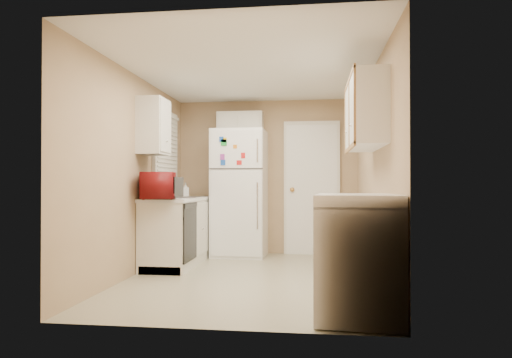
# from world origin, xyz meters

# --- Properties ---
(floor) EXTENTS (3.80, 3.80, 0.00)m
(floor) POSITION_xyz_m (0.00, 0.00, 0.00)
(floor) COLOR #BDB799
(floor) RESTS_ON ground
(ceiling) EXTENTS (3.80, 3.80, 0.00)m
(ceiling) POSITION_xyz_m (0.00, 0.00, 2.40)
(ceiling) COLOR white
(ceiling) RESTS_ON floor
(wall_left) EXTENTS (3.80, 3.80, 0.00)m
(wall_left) POSITION_xyz_m (-1.40, 0.00, 1.20)
(wall_left) COLOR tan
(wall_left) RESTS_ON floor
(wall_right) EXTENTS (3.80, 3.80, 0.00)m
(wall_right) POSITION_xyz_m (1.40, 0.00, 1.20)
(wall_right) COLOR tan
(wall_right) RESTS_ON floor
(wall_back) EXTENTS (2.80, 2.80, 0.00)m
(wall_back) POSITION_xyz_m (0.00, 1.90, 1.20)
(wall_back) COLOR tan
(wall_back) RESTS_ON floor
(wall_front) EXTENTS (2.80, 2.80, 0.00)m
(wall_front) POSITION_xyz_m (0.00, -1.90, 1.20)
(wall_front) COLOR tan
(wall_front) RESTS_ON floor
(left_counter) EXTENTS (0.60, 1.80, 0.90)m
(left_counter) POSITION_xyz_m (-1.10, 0.90, 0.45)
(left_counter) COLOR silver
(left_counter) RESTS_ON floor
(dishwasher) EXTENTS (0.03, 0.58, 0.72)m
(dishwasher) POSITION_xyz_m (-0.81, 0.30, 0.49)
(dishwasher) COLOR black
(dishwasher) RESTS_ON floor
(sink) EXTENTS (0.54, 0.74, 0.16)m
(sink) POSITION_xyz_m (-1.10, 1.05, 0.86)
(sink) COLOR gray
(sink) RESTS_ON left_counter
(microwave) EXTENTS (0.66, 0.47, 0.39)m
(microwave) POSITION_xyz_m (-1.15, 0.13, 1.05)
(microwave) COLOR maroon
(microwave) RESTS_ON left_counter
(soap_bottle) EXTENTS (0.12, 0.12, 0.21)m
(soap_bottle) POSITION_xyz_m (-1.15, 1.30, 1.00)
(soap_bottle) COLOR silver
(soap_bottle) RESTS_ON left_counter
(window_blinds) EXTENTS (0.10, 0.98, 1.08)m
(window_blinds) POSITION_xyz_m (-1.36, 1.05, 1.60)
(window_blinds) COLOR silver
(window_blinds) RESTS_ON wall_left
(upper_cabinet_left) EXTENTS (0.30, 0.45, 0.70)m
(upper_cabinet_left) POSITION_xyz_m (-1.25, 0.22, 1.80)
(upper_cabinet_left) COLOR silver
(upper_cabinet_left) RESTS_ON wall_left
(refrigerator) EXTENTS (0.80, 0.78, 1.90)m
(refrigerator) POSITION_xyz_m (-0.38, 1.61, 0.95)
(refrigerator) COLOR white
(refrigerator) RESTS_ON floor
(cabinet_over_fridge) EXTENTS (0.70, 0.30, 0.40)m
(cabinet_over_fridge) POSITION_xyz_m (-0.40, 1.75, 2.00)
(cabinet_over_fridge) COLOR silver
(cabinet_over_fridge) RESTS_ON wall_back
(interior_door) EXTENTS (0.86, 0.06, 2.08)m
(interior_door) POSITION_xyz_m (0.70, 1.86, 1.02)
(interior_door) COLOR white
(interior_door) RESTS_ON floor
(right_counter) EXTENTS (0.60, 2.00, 0.90)m
(right_counter) POSITION_xyz_m (1.10, -0.80, 0.45)
(right_counter) COLOR silver
(right_counter) RESTS_ON floor
(stove) EXTENTS (0.75, 0.89, 1.01)m
(stove) POSITION_xyz_m (1.09, -1.44, 0.51)
(stove) COLOR white
(stove) RESTS_ON floor
(upper_cabinet_right) EXTENTS (0.30, 1.20, 0.70)m
(upper_cabinet_right) POSITION_xyz_m (1.25, -0.50, 1.80)
(upper_cabinet_right) COLOR silver
(upper_cabinet_right) RESTS_ON wall_right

